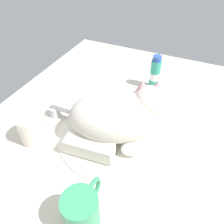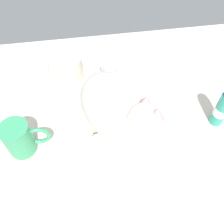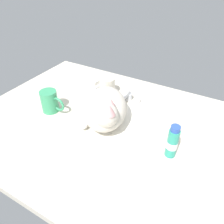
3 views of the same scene
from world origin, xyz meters
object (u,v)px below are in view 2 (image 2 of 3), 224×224
Objects in this scene: cat at (118,109)px; rinse_cup at (72,68)px; soap_bar at (37,69)px; coffee_mug at (20,138)px; toothpaste_bottle at (222,109)px; faucet at (107,71)px.

rinse_cup is (-11.30, 21.00, -3.59)cm from cat.
soap_bar is at bearing 132.75° from cat.
coffee_mug is at bearing -95.82° from soap_bar.
coffee_mug is at bearing -172.99° from cat.
soap_bar is 57.16cm from toothpaste_bottle.
cat is at bearing -61.71° from rinse_cup.
soap_bar is (-22.56, 24.40, -5.58)cm from cat.
cat is 4.04× the size of soap_bar.
rinse_cup is at bearing 59.76° from coffee_mug.
coffee_mug is 1.59× the size of soap_bar.
coffee_mug is 27.78cm from soap_bar.
toothpaste_bottle is (53.09, 0.57, 1.06)cm from coffee_mug.
faucet is 1.06× the size of coffee_mug.
soap_bar is at bearing 84.18° from coffee_mug.
coffee_mug reaches higher than faucet.
faucet is 20.63cm from cat.
rinse_cup is (-11.00, 1.12, 1.92)cm from faucet.
toothpaste_bottle is at bearing 0.61° from coffee_mug.
coffee_mug is at bearing -179.39° from toothpaste_bottle.
toothpaste_bottle is (39.03, -23.56, 1.56)cm from rinse_cup.
rinse_cup reaches higher than faucet.
faucet is 0.42× the size of cat.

